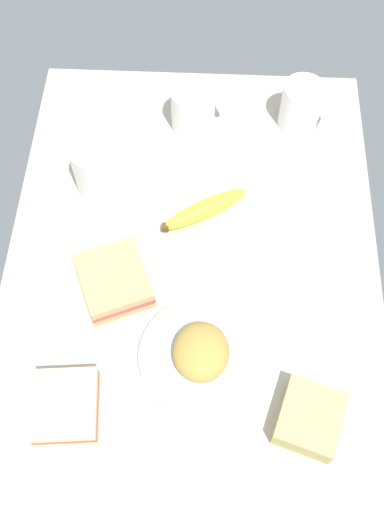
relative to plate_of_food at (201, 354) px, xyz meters
The scene contains 10 objects.
tabletop 16.84cm from the plate_of_food, behind, with size 90.00×64.00×2.00cm, color #BCB29E.
plate_of_food is the anchor object (origin of this frame).
coffee_mug_black 52.10cm from the plate_of_food, 160.68° to the left, with size 7.87×9.96×9.48cm.
coffee_mug_milky 47.66cm from the plate_of_food, behind, with size 8.34×10.62×9.20cm.
sandwich_main 21.67cm from the plate_of_food, 64.75° to the right, with size 11.22×10.28×4.40cm.
sandwich_side 18.81cm from the plate_of_food, 59.98° to the left, with size 11.92×11.29×4.40cm.
sandwich_extra 18.83cm from the plate_of_food, 128.49° to the right, with size 14.89×14.26×4.40cm.
glass_of_milk 37.78cm from the plate_of_food, 148.24° to the right, with size 7.93×7.93×10.64cm.
banana 26.82cm from the plate_of_food, behind, with size 11.37×15.98×3.28cm.
paper_napkin 36.15cm from the plate_of_food, 150.91° to the left, with size 16.57×16.57×0.30cm, color white.
Camera 1 is at (47.23, 2.12, 91.31)cm, focal length 41.43 mm.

